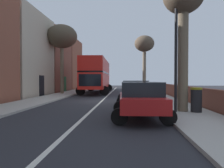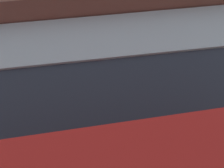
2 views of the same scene
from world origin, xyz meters
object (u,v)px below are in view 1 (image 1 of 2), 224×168
parked_car_silver_right_1 (135,91)px  lamppost_right (176,36)px  street_tree_right_1 (144,45)px  double_decker_bus (97,74)px  street_tree_left_0 (62,37)px  litter_bin_right (196,100)px  street_tree_right_3 (183,5)px  parked_car_red_right_0 (141,98)px

parked_car_silver_right_1 → lamppost_right: size_ratio=0.72×
parked_car_silver_right_1 → street_tree_right_1: size_ratio=0.51×
double_decker_bus → street_tree_left_0: size_ratio=1.47×
parked_car_silver_right_1 → litter_bin_right: size_ratio=3.81×
parked_car_silver_right_1 → street_tree_right_1: (2.58, 21.26, 6.52)m
parked_car_silver_right_1 → lamppost_right: bearing=-65.9°
double_decker_bus → street_tree_right_3: 16.70m
litter_bin_right → double_decker_bus: bearing=114.5°
parked_car_silver_right_1 → street_tree_left_0: street_tree_left_0 is taller
street_tree_left_0 → litter_bin_right: bearing=-50.4°
parked_car_silver_right_1 → street_tree_right_3: size_ratio=0.68×
double_decker_bus → street_tree_left_0: bearing=-144.7°
parked_car_silver_right_1 → lamppost_right: 5.27m
lamppost_right → litter_bin_right: size_ratio=5.29×
street_tree_right_1 → street_tree_right_3: 25.09m
double_decker_bus → street_tree_left_0: (-3.59, -2.55, 4.11)m
parked_car_red_right_0 → street_tree_left_0: size_ratio=0.53×
street_tree_left_0 → lamppost_right: street_tree_left_0 is taller
street_tree_left_0 → street_tree_right_3: 16.10m
parked_car_silver_right_1 → street_tree_right_1: street_tree_right_1 is taller
street_tree_left_0 → litter_bin_right: (10.59, -12.82, -5.74)m
street_tree_left_0 → street_tree_right_1: size_ratio=0.86×
street_tree_right_1 → street_tree_right_3: (-0.37, -25.01, -2.05)m
street_tree_left_0 → street_tree_right_1: bearing=50.2°
lamppost_right → litter_bin_right: 3.24m
lamppost_right → litter_bin_right: lamppost_right is taller
parked_car_red_right_0 → street_tree_right_1: 27.57m
parked_car_silver_right_1 → street_tree_left_0: 13.00m
parked_car_red_right_0 → street_tree_right_3: street_tree_right_3 is taller
street_tree_left_0 → lamppost_right: size_ratio=1.23×
double_decker_bus → lamppost_right: 16.59m
street_tree_right_1 → lamppost_right: 25.57m
double_decker_bus → parked_car_silver_right_1: (4.20, -11.37, -1.42)m
parked_car_silver_right_1 → street_tree_left_0: size_ratio=0.59×
street_tree_left_0 → litter_bin_right: street_tree_left_0 is taller
double_decker_bus → parked_car_silver_right_1: size_ratio=2.50×
parked_car_silver_right_1 → parked_car_red_right_0: bearing=-90.0°
street_tree_right_3 → litter_bin_right: bearing=-23.9°
parked_car_silver_right_1 → litter_bin_right: bearing=-55.0°
street_tree_right_1 → litter_bin_right: 26.15m
double_decker_bus → lamppost_right: (6.00, -15.40, 1.45)m
street_tree_right_3 → litter_bin_right: 4.73m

